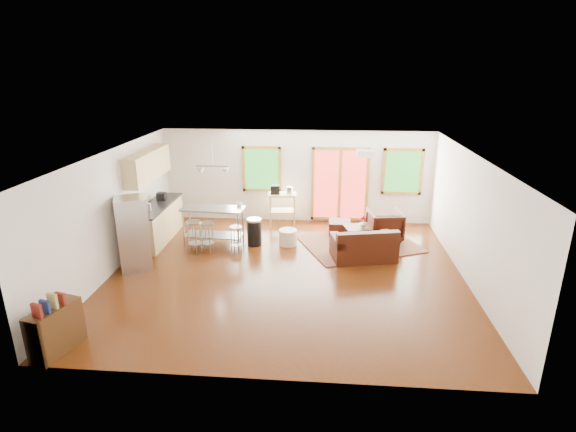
# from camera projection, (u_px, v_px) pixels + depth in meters

# --- Properties ---
(floor) EXTENTS (7.50, 7.00, 0.02)m
(floor) POSITION_uv_depth(u_px,v_px,m) (287.00, 273.00, 9.75)
(floor) COLOR #381706
(floor) RESTS_ON ground
(ceiling) EXTENTS (7.50, 7.00, 0.02)m
(ceiling) POSITION_uv_depth(u_px,v_px,m) (287.00, 154.00, 8.91)
(ceiling) COLOR white
(ceiling) RESTS_ON ground
(back_wall) EXTENTS (7.50, 0.02, 2.60)m
(back_wall) POSITION_uv_depth(u_px,v_px,m) (297.00, 176.00, 12.65)
(back_wall) COLOR silver
(back_wall) RESTS_ON ground
(left_wall) EXTENTS (0.02, 7.00, 2.60)m
(left_wall) POSITION_uv_depth(u_px,v_px,m) (112.00, 211.00, 9.62)
(left_wall) COLOR silver
(left_wall) RESTS_ON ground
(right_wall) EXTENTS (0.02, 7.00, 2.60)m
(right_wall) POSITION_uv_depth(u_px,v_px,m) (472.00, 221.00, 9.04)
(right_wall) COLOR silver
(right_wall) RESTS_ON ground
(front_wall) EXTENTS (7.50, 0.02, 2.60)m
(front_wall) POSITION_uv_depth(u_px,v_px,m) (265.00, 299.00, 6.02)
(front_wall) COLOR silver
(front_wall) RESTS_ON ground
(window_left) EXTENTS (1.10, 0.05, 1.30)m
(window_left) POSITION_uv_depth(u_px,v_px,m) (262.00, 169.00, 12.61)
(window_left) COLOR #236321
(window_left) RESTS_ON back_wall
(french_doors) EXTENTS (1.60, 0.05, 2.10)m
(french_doors) POSITION_uv_depth(u_px,v_px,m) (340.00, 185.00, 12.57)
(french_doors) COLOR red
(french_doors) RESTS_ON back_wall
(window_right) EXTENTS (1.10, 0.05, 1.30)m
(window_right) POSITION_uv_depth(u_px,v_px,m) (403.00, 172.00, 12.31)
(window_right) COLOR #236321
(window_right) RESTS_ON back_wall
(rug) EXTENTS (3.29, 2.97, 0.03)m
(rug) POSITION_uv_depth(u_px,v_px,m) (359.00, 244.00, 11.30)
(rug) COLOR #53653A
(rug) RESTS_ON floor
(loveseat) EXTENTS (1.57, 1.09, 0.76)m
(loveseat) POSITION_uv_depth(u_px,v_px,m) (364.00, 247.00, 10.34)
(loveseat) COLOR black
(loveseat) RESTS_ON floor
(coffee_table) EXTENTS (1.06, 0.79, 0.38)m
(coffee_table) POSITION_uv_depth(u_px,v_px,m) (363.00, 228.00, 11.45)
(coffee_table) COLOR #38210E
(coffee_table) RESTS_ON floor
(armchair) EXTENTS (0.92, 0.88, 0.84)m
(armchair) POSITION_uv_depth(u_px,v_px,m) (385.00, 224.00, 11.49)
(armchair) COLOR black
(armchair) RESTS_ON floor
(ottoman) EXTENTS (0.57, 0.57, 0.37)m
(ottoman) POSITION_uv_depth(u_px,v_px,m) (339.00, 228.00, 11.89)
(ottoman) COLOR black
(ottoman) RESTS_ON floor
(pouf) EXTENTS (0.52, 0.52, 0.39)m
(pouf) POSITION_uv_depth(u_px,v_px,m) (288.00, 237.00, 11.21)
(pouf) COLOR beige
(pouf) RESTS_ON floor
(vase) EXTENTS (0.20, 0.20, 0.29)m
(vase) POSITION_uv_depth(u_px,v_px,m) (363.00, 223.00, 11.29)
(vase) COLOR silver
(vase) RESTS_ON coffee_table
(cabinets) EXTENTS (0.64, 2.24, 2.30)m
(cabinets) POSITION_uv_depth(u_px,v_px,m) (155.00, 205.00, 11.33)
(cabinets) COLOR tan
(cabinets) RESTS_ON floor
(refrigerator) EXTENTS (0.85, 0.84, 1.62)m
(refrigerator) POSITION_uv_depth(u_px,v_px,m) (134.00, 233.00, 9.76)
(refrigerator) COLOR #B7BABC
(refrigerator) RESTS_ON floor
(island) EXTENTS (1.56, 0.70, 0.96)m
(island) POSITION_uv_depth(u_px,v_px,m) (213.00, 219.00, 11.08)
(island) COLOR #B7BABC
(island) RESTS_ON floor
(cup) EXTENTS (0.15, 0.13, 0.14)m
(cup) POSITION_uv_depth(u_px,v_px,m) (239.00, 204.00, 11.12)
(cup) COLOR white
(cup) RESTS_ON island
(bar_stool_a) EXTENTS (0.47, 0.47, 0.79)m
(bar_stool_a) POSITION_uv_depth(u_px,v_px,m) (194.00, 229.00, 10.62)
(bar_stool_a) COLOR #B7BABC
(bar_stool_a) RESTS_ON floor
(bar_stool_b) EXTENTS (0.41, 0.41, 0.74)m
(bar_stool_b) POSITION_uv_depth(u_px,v_px,m) (207.00, 230.00, 10.70)
(bar_stool_b) COLOR #B7BABC
(bar_stool_b) RESTS_ON floor
(bar_stool_c) EXTENTS (0.37, 0.37, 0.66)m
(bar_stool_c) POSITION_uv_depth(u_px,v_px,m) (236.00, 233.00, 10.65)
(bar_stool_c) COLOR #B7BABC
(bar_stool_c) RESTS_ON floor
(trash_can) EXTENTS (0.38, 0.38, 0.68)m
(trash_can) POSITION_uv_depth(u_px,v_px,m) (254.00, 232.00, 11.17)
(trash_can) COLOR black
(trash_can) RESTS_ON floor
(kitchen_cart) EXTENTS (0.81, 0.57, 1.17)m
(kitchen_cart) POSITION_uv_depth(u_px,v_px,m) (281.00, 198.00, 12.35)
(kitchen_cart) COLOR tan
(kitchen_cart) RESTS_ON floor
(bookshelf) EXTENTS (0.54, 0.92, 1.02)m
(bookshelf) POSITION_uv_depth(u_px,v_px,m) (55.00, 329.00, 6.96)
(bookshelf) COLOR #38210E
(bookshelf) RESTS_ON floor
(ceiling_flush) EXTENTS (0.35, 0.35, 0.12)m
(ceiling_flush) POSITION_uv_depth(u_px,v_px,m) (365.00, 153.00, 9.38)
(ceiling_flush) COLOR white
(ceiling_flush) RESTS_ON ceiling
(pendant_light) EXTENTS (0.80, 0.18, 0.79)m
(pendant_light) POSITION_uv_depth(u_px,v_px,m) (213.00, 170.00, 10.70)
(pendant_light) COLOR gray
(pendant_light) RESTS_ON ceiling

